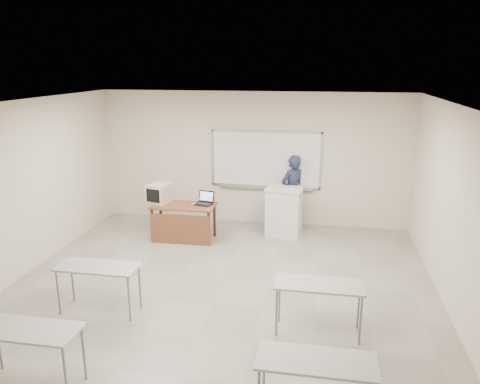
% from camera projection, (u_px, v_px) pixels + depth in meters
% --- Properties ---
extents(floor, '(7.00, 8.00, 0.01)m').
position_uv_depth(floor, '(213.00, 304.00, 7.21)').
color(floor, gray).
rests_on(floor, ground).
extents(whiteboard, '(2.48, 0.10, 1.31)m').
position_uv_depth(whiteboard, '(266.00, 160.00, 10.53)').
color(whiteboard, white).
rests_on(whiteboard, floor).
extents(student_desks, '(4.40, 2.20, 0.73)m').
position_uv_depth(student_desks, '(187.00, 308.00, 5.75)').
color(student_desks, '#AEAEA8').
rests_on(student_desks, floor).
extents(instructor_desk, '(1.31, 0.66, 0.75)m').
position_uv_depth(instructor_desk, '(182.00, 217.00, 9.65)').
color(instructor_desk, brown).
rests_on(instructor_desk, floor).
extents(podium, '(0.75, 0.54, 1.05)m').
position_uv_depth(podium, '(284.00, 212.00, 9.97)').
color(podium, silver).
rests_on(podium, floor).
extents(crt_monitor, '(0.43, 0.48, 0.41)m').
position_uv_depth(crt_monitor, '(160.00, 193.00, 9.85)').
color(crt_monitor, '#B9AA9B').
rests_on(crt_monitor, instructor_desk).
extents(laptop, '(0.35, 0.32, 0.26)m').
position_uv_depth(laptop, '(204.00, 201.00, 9.76)').
color(laptop, black).
rests_on(laptop, instructor_desk).
extents(mouse, '(0.10, 0.06, 0.04)m').
position_uv_depth(mouse, '(193.00, 204.00, 9.70)').
color(mouse, '#B1B4B9').
rests_on(mouse, instructor_desk).
extents(keyboard, '(0.47, 0.24, 0.02)m').
position_uv_depth(keyboard, '(292.00, 187.00, 9.88)').
color(keyboard, '#B9AA9B').
rests_on(keyboard, podium).
extents(presenter, '(0.71, 0.69, 1.64)m').
position_uv_depth(presenter, '(292.00, 191.00, 10.47)').
color(presenter, black).
rests_on(presenter, floor).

